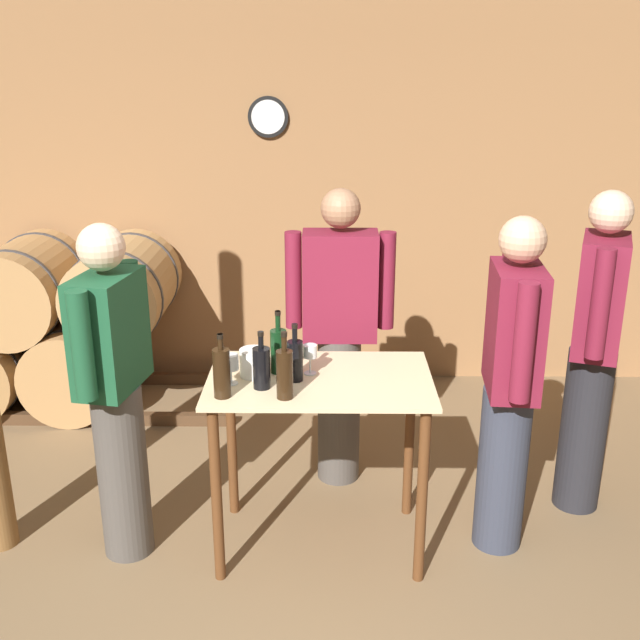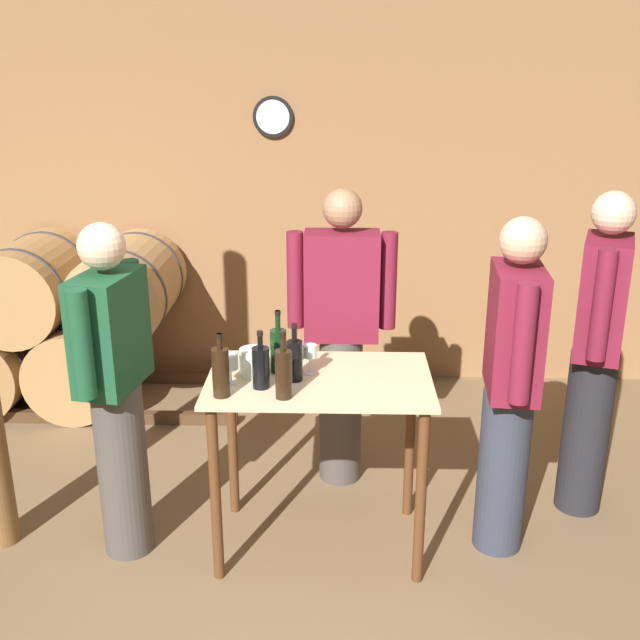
{
  "view_description": "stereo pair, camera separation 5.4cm",
  "coord_description": "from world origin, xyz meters",
  "px_view_note": "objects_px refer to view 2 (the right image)",
  "views": [
    {
      "loc": [
        0.11,
        -2.38,
        2.29
      ],
      "look_at": [
        0.07,
        0.93,
        1.16
      ],
      "focal_mm": 42.0,
      "sensor_mm": 36.0,
      "label": 1
    },
    {
      "loc": [
        0.16,
        -2.38,
        2.29
      ],
      "look_at": [
        0.07,
        0.93,
        1.16
      ],
      "focal_mm": 42.0,
      "sensor_mm": 36.0,
      "label": 2
    }
  ],
  "objects_px": {
    "wine_bottle_far_right": "(295,359)",
    "person_visitor_bearded": "(510,383)",
    "wine_bottle_right": "(283,373)",
    "person_visitor_with_scarf": "(341,333)",
    "person_visitor_near_door": "(596,350)",
    "ice_bucket": "(254,362)",
    "wine_bottle_left": "(261,366)",
    "wine_bottle_far_left": "(221,371)",
    "wine_glass_near_center": "(310,352)",
    "person_host": "(115,388)",
    "wine_glass_near_left": "(230,362)",
    "wine_bottle_center": "(278,350)"
  },
  "relations": [
    {
      "from": "ice_bucket",
      "to": "person_visitor_with_scarf",
      "type": "xyz_separation_m",
      "value": [
        0.41,
        0.63,
        -0.08
      ]
    },
    {
      "from": "wine_bottle_right",
      "to": "wine_bottle_left",
      "type": "bearing_deg",
      "value": 135.8
    },
    {
      "from": "person_visitor_near_door",
      "to": "ice_bucket",
      "type": "bearing_deg",
      "value": -168.35
    },
    {
      "from": "wine_bottle_far_right",
      "to": "person_host",
      "type": "xyz_separation_m",
      "value": [
        -0.83,
        -0.03,
        -0.14
      ]
    },
    {
      "from": "wine_bottle_far_right",
      "to": "person_host",
      "type": "height_order",
      "value": "person_host"
    },
    {
      "from": "wine_bottle_far_left",
      "to": "wine_glass_near_center",
      "type": "xyz_separation_m",
      "value": [
        0.38,
        0.26,
        -0.01
      ]
    },
    {
      "from": "wine_bottle_left",
      "to": "person_visitor_near_door",
      "type": "distance_m",
      "value": 1.73
    },
    {
      "from": "person_visitor_near_door",
      "to": "wine_glass_near_center",
      "type": "bearing_deg",
      "value": -167.32
    },
    {
      "from": "wine_glass_near_left",
      "to": "person_visitor_near_door",
      "type": "bearing_deg",
      "value": 13.93
    },
    {
      "from": "person_host",
      "to": "person_visitor_bearded",
      "type": "relative_size",
      "value": 0.99
    },
    {
      "from": "wine_bottle_left",
      "to": "person_visitor_near_door",
      "type": "height_order",
      "value": "person_visitor_near_door"
    },
    {
      "from": "wine_bottle_far_right",
      "to": "person_visitor_bearded",
      "type": "height_order",
      "value": "person_visitor_bearded"
    },
    {
      "from": "wine_bottle_far_left",
      "to": "wine_bottle_right",
      "type": "height_order",
      "value": "wine_bottle_right"
    },
    {
      "from": "wine_bottle_far_left",
      "to": "wine_glass_near_center",
      "type": "bearing_deg",
      "value": 34.69
    },
    {
      "from": "wine_bottle_center",
      "to": "wine_bottle_far_left",
      "type": "bearing_deg",
      "value": -129.62
    },
    {
      "from": "wine_glass_near_center",
      "to": "wine_bottle_right",
      "type": "bearing_deg",
      "value": -110.93
    },
    {
      "from": "wine_bottle_right",
      "to": "person_visitor_with_scarf",
      "type": "bearing_deg",
      "value": 73.97
    },
    {
      "from": "wine_bottle_far_left",
      "to": "person_visitor_bearded",
      "type": "height_order",
      "value": "person_visitor_bearded"
    },
    {
      "from": "wine_bottle_far_left",
      "to": "wine_bottle_center",
      "type": "bearing_deg",
      "value": 50.38
    },
    {
      "from": "wine_bottle_left",
      "to": "ice_bucket",
      "type": "height_order",
      "value": "wine_bottle_left"
    },
    {
      "from": "person_visitor_with_scarf",
      "to": "person_visitor_bearded",
      "type": "bearing_deg",
      "value": -38.81
    },
    {
      "from": "person_visitor_bearded",
      "to": "person_visitor_near_door",
      "type": "distance_m",
      "value": 0.62
    },
    {
      "from": "ice_bucket",
      "to": "person_visitor_near_door",
      "type": "height_order",
      "value": "person_visitor_near_door"
    },
    {
      "from": "wine_bottle_left",
      "to": "wine_bottle_center",
      "type": "bearing_deg",
      "value": 70.26
    },
    {
      "from": "wine_bottle_left",
      "to": "person_visitor_with_scarf",
      "type": "height_order",
      "value": "person_visitor_with_scarf"
    },
    {
      "from": "wine_bottle_left",
      "to": "wine_bottle_far_left",
      "type": "bearing_deg",
      "value": -149.48
    },
    {
      "from": "person_visitor_bearded",
      "to": "ice_bucket",
      "type": "bearing_deg",
      "value": 179.78
    },
    {
      "from": "person_host",
      "to": "person_visitor_near_door",
      "type": "bearing_deg",
      "value": 10.54
    },
    {
      "from": "wine_bottle_left",
      "to": "wine_glass_near_center",
      "type": "distance_m",
      "value": 0.27
    },
    {
      "from": "person_host",
      "to": "person_visitor_bearded",
      "type": "distance_m",
      "value": 1.84
    },
    {
      "from": "wine_bottle_far_right",
      "to": "wine_glass_near_left",
      "type": "height_order",
      "value": "wine_bottle_far_right"
    },
    {
      "from": "wine_glass_near_center",
      "to": "person_visitor_with_scarf",
      "type": "distance_m",
      "value": 0.63
    },
    {
      "from": "wine_bottle_far_right",
      "to": "ice_bucket",
      "type": "relative_size",
      "value": 2.08
    },
    {
      "from": "wine_bottle_center",
      "to": "wine_bottle_far_right",
      "type": "height_order",
      "value": "wine_bottle_center"
    },
    {
      "from": "wine_bottle_far_left",
      "to": "person_visitor_bearded",
      "type": "bearing_deg",
      "value": 9.92
    },
    {
      "from": "wine_bottle_left",
      "to": "person_visitor_with_scarf",
      "type": "relative_size",
      "value": 0.16
    },
    {
      "from": "wine_bottle_left",
      "to": "ice_bucket",
      "type": "xyz_separation_m",
      "value": [
        -0.05,
        0.14,
        -0.04
      ]
    },
    {
      "from": "wine_glass_near_center",
      "to": "wine_bottle_center",
      "type": "bearing_deg",
      "value": 174.21
    },
    {
      "from": "wine_bottle_far_left",
      "to": "wine_glass_near_left",
      "type": "xyz_separation_m",
      "value": [
        0.02,
        0.14,
        -0.02
      ]
    },
    {
      "from": "wine_glass_near_center",
      "to": "person_visitor_bearded",
      "type": "xyz_separation_m",
      "value": [
        0.94,
        -0.03,
        -0.13
      ]
    },
    {
      "from": "wine_bottle_far_left",
      "to": "wine_bottle_left",
      "type": "xyz_separation_m",
      "value": [
        0.16,
        0.1,
        -0.02
      ]
    },
    {
      "from": "wine_bottle_far_left",
      "to": "wine_bottle_center",
      "type": "relative_size",
      "value": 0.96
    },
    {
      "from": "wine_bottle_center",
      "to": "ice_bucket",
      "type": "relative_size",
      "value": 2.31
    },
    {
      "from": "ice_bucket",
      "to": "wine_bottle_center",
      "type": "bearing_deg",
      "value": 20.39
    },
    {
      "from": "ice_bucket",
      "to": "person_host",
      "type": "height_order",
      "value": "person_host"
    },
    {
      "from": "wine_bottle_center",
      "to": "wine_glass_near_left",
      "type": "height_order",
      "value": "wine_bottle_center"
    },
    {
      "from": "wine_bottle_left",
      "to": "wine_bottle_right",
      "type": "distance_m",
      "value": 0.15
    },
    {
      "from": "person_visitor_with_scarf",
      "to": "person_visitor_near_door",
      "type": "xyz_separation_m",
      "value": [
        1.3,
        -0.28,
        0.02
      ]
    },
    {
      "from": "person_visitor_bearded",
      "to": "person_host",
      "type": "bearing_deg",
      "value": -177.53
    },
    {
      "from": "wine_bottle_center",
      "to": "person_visitor_with_scarf",
      "type": "xyz_separation_m",
      "value": [
        0.3,
        0.59,
        -0.13
      ]
    }
  ]
}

